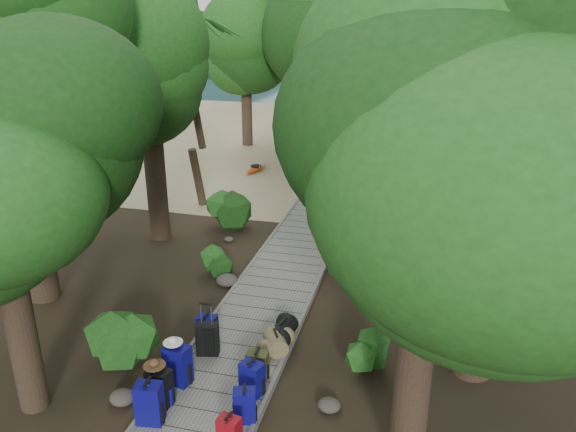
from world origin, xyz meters
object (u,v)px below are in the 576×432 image
(suitcase_on_boardwalk, at_px, (208,339))
(lone_suitcase_on_sand, at_px, (342,190))
(backpack_right_b, at_px, (245,404))
(backpack_right_c, at_px, (252,377))
(backpack_left_c, at_px, (178,363))
(duffel_right_khaki, at_px, (276,342))
(backpack_right_a, at_px, (229,431))
(backpack_right_d, at_px, (257,364))
(backpack_left_d, at_px, (207,327))
(kayak, at_px, (256,167))
(sun_lounger, at_px, (417,181))
(backpack_left_a, at_px, (149,401))
(backpack_left_b, at_px, (159,386))
(duffel_right_black, at_px, (284,330))

(suitcase_on_boardwalk, height_order, lone_suitcase_on_sand, suitcase_on_boardwalk)
(backpack_right_b, height_order, backpack_right_c, backpack_right_c)
(backpack_left_c, bearing_deg, duffel_right_khaki, 55.12)
(backpack_right_a, relative_size, backpack_right_d, 1.04)
(backpack_left_d, height_order, backpack_right_a, backpack_right_a)
(kayak, bearing_deg, sun_lounger, 4.22)
(suitcase_on_boardwalk, height_order, sun_lounger, suitcase_on_boardwalk)
(backpack_right_a, height_order, sun_lounger, backpack_right_a)
(sun_lounger, bearing_deg, backpack_right_d, -85.68)
(backpack_right_b, distance_m, kayak, 15.10)
(suitcase_on_boardwalk, bearing_deg, backpack_right_a, -72.66)
(kayak, bearing_deg, backpack_right_d, -62.13)
(backpack_left_a, bearing_deg, backpack_left_c, 81.84)
(backpack_left_d, bearing_deg, kayak, 106.70)
(backpack_left_a, bearing_deg, backpack_left_b, 87.66)
(backpack_right_a, xyz_separation_m, kayak, (-4.31, 15.09, -0.24))
(backpack_left_d, relative_size, lone_suitcase_on_sand, 0.98)
(backpack_left_d, bearing_deg, backpack_right_c, -40.59)
(backpack_left_b, bearing_deg, duffel_right_black, 65.61)
(backpack_left_c, bearing_deg, backpack_left_b, -82.80)
(duffel_right_khaki, relative_size, kayak, 0.18)
(backpack_right_b, xyz_separation_m, duffel_right_black, (-0.00, 2.50, -0.13))
(backpack_left_a, relative_size, kayak, 0.25)
(backpack_left_b, height_order, kayak, backpack_left_b)
(backpack_right_a, height_order, backpack_right_b, backpack_right_b)
(backpack_left_c, xyz_separation_m, sun_lounger, (3.71, 13.10, -0.21))
(lone_suitcase_on_sand, bearing_deg, suitcase_on_boardwalk, -110.06)
(backpack_left_d, xyz_separation_m, duffel_right_khaki, (1.47, -0.05, -0.10))
(lone_suitcase_on_sand, bearing_deg, backpack_left_a, -110.04)
(backpack_left_c, distance_m, duffel_right_khaki, 2.01)
(backpack_right_c, relative_size, duffel_right_khaki, 1.14)
(sun_lounger, bearing_deg, suitcase_on_boardwalk, -91.29)
(backpack_left_b, xyz_separation_m, backpack_right_d, (1.40, 1.12, -0.08))
(backpack_right_d, xyz_separation_m, duffel_right_black, (0.14, 1.35, -0.09))
(duffel_right_khaki, xyz_separation_m, duffel_right_black, (0.04, 0.47, 0.01))
(duffel_right_khaki, xyz_separation_m, lone_suitcase_on_sand, (-0.29, 9.89, 0.01))
(duffel_right_khaki, bearing_deg, backpack_left_d, 149.32)
(suitcase_on_boardwalk, relative_size, kayak, 0.20)
(backpack_right_c, bearing_deg, backpack_right_a, -68.43)
(backpack_left_a, bearing_deg, duffel_right_khaki, 51.41)
(suitcase_on_boardwalk, distance_m, sun_lounger, 12.64)
(backpack_right_a, xyz_separation_m, duffel_right_black, (0.04, 3.13, -0.10))
(backpack_left_a, distance_m, kayak, 15.14)
(backpack_right_a, distance_m, backpack_right_d, 1.78)
(backpack_left_c, height_order, sun_lounger, backpack_left_c)
(backpack_left_d, relative_size, sun_lounger, 0.32)
(backpack_left_c, bearing_deg, backpack_left_d, 102.34)
(backpack_left_c, bearing_deg, backpack_right_c, 13.53)
(backpack_left_d, height_order, kayak, backpack_left_d)
(backpack_left_b, bearing_deg, kayak, 108.51)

